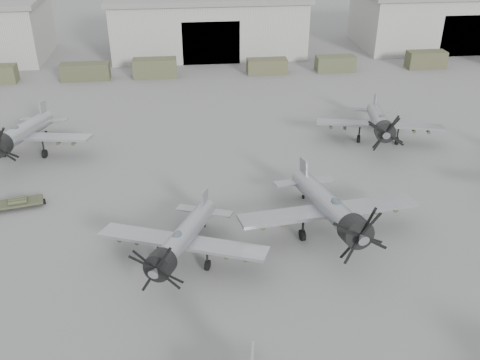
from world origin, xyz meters
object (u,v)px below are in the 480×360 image
object	(u,v)px
aircraft_mid_2	(331,209)
aircraft_far_0	(20,134)
aircraft_far_1	(380,123)
aircraft_mid_1	(181,240)

from	to	relation	value
aircraft_mid_2	aircraft_far_0	world-z (taller)	aircraft_mid_2
aircraft_far_0	aircraft_far_1	world-z (taller)	aircraft_far_0
aircraft_mid_1	aircraft_mid_2	bearing A→B (deg)	32.83
aircraft_far_1	aircraft_mid_2	bearing A→B (deg)	-106.66
aircraft_mid_2	aircraft_far_0	size ratio (longest dim) A/B	1.02
aircraft_mid_1	aircraft_far_1	world-z (taller)	aircraft_far_1
aircraft_far_1	aircraft_mid_1	bearing A→B (deg)	-124.50
aircraft_mid_2	aircraft_far_1	size ratio (longest dim) A/B	1.07
aircraft_mid_2	aircraft_far_1	bearing A→B (deg)	52.59
aircraft_mid_1	aircraft_far_1	distance (m)	26.20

